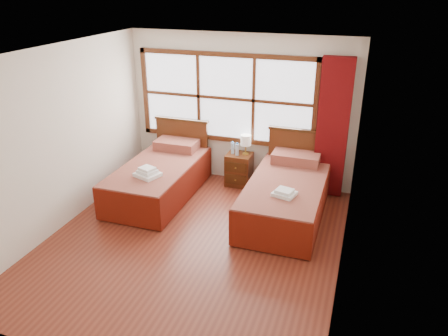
% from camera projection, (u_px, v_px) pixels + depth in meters
% --- Properties ---
extents(floor, '(4.50, 4.50, 0.00)m').
position_uv_depth(floor, '(193.00, 241.00, 6.13)').
color(floor, maroon).
rests_on(floor, ground).
extents(ceiling, '(4.50, 4.50, 0.00)m').
position_uv_depth(ceiling, '(187.00, 53.00, 5.10)').
color(ceiling, white).
rests_on(ceiling, wall_back).
extents(wall_back, '(4.00, 0.00, 4.00)m').
position_uv_depth(wall_back, '(240.00, 110.00, 7.57)').
color(wall_back, silver).
rests_on(wall_back, floor).
extents(wall_left, '(0.00, 4.50, 4.50)m').
position_uv_depth(wall_left, '(60.00, 139.00, 6.20)').
color(wall_left, silver).
rests_on(wall_left, floor).
extents(wall_right, '(0.00, 4.50, 4.50)m').
position_uv_depth(wall_right, '(350.00, 176.00, 5.03)').
color(wall_right, silver).
rests_on(wall_right, floor).
extents(window, '(3.16, 0.06, 1.56)m').
position_uv_depth(window, '(226.00, 98.00, 7.53)').
color(window, white).
rests_on(window, wall_back).
extents(curtain, '(0.50, 0.16, 2.30)m').
position_uv_depth(curtain, '(332.00, 129.00, 7.03)').
color(curtain, '#5F090B').
rests_on(curtain, wall_back).
extents(bed_left, '(1.10, 2.13, 1.07)m').
position_uv_depth(bed_left, '(160.00, 177.00, 7.36)').
color(bed_left, '#3A200C').
rests_on(bed_left, floor).
extents(bed_right, '(1.13, 2.19, 1.10)m').
position_uv_depth(bed_right, '(287.00, 195.00, 6.73)').
color(bed_right, '#3A200C').
rests_on(bed_right, floor).
extents(nightstand, '(0.43, 0.43, 0.58)m').
position_uv_depth(nightstand, '(239.00, 169.00, 7.73)').
color(nightstand, '#4E2611').
rests_on(nightstand, floor).
extents(towels_left, '(0.44, 0.41, 0.15)m').
position_uv_depth(towels_left, '(147.00, 173.00, 6.76)').
color(towels_left, white).
rests_on(towels_left, bed_left).
extents(towels_right, '(0.36, 0.33, 0.09)m').
position_uv_depth(towels_right, '(284.00, 193.00, 6.14)').
color(towels_right, white).
rests_on(towels_right, bed_right).
extents(lamp, '(0.18, 0.18, 0.35)m').
position_uv_depth(lamp, '(246.00, 141.00, 7.52)').
color(lamp, gold).
rests_on(lamp, nightstand).
extents(bottle_near, '(0.06, 0.06, 0.22)m').
position_uv_depth(bottle_near, '(233.00, 148.00, 7.62)').
color(bottle_near, silver).
rests_on(bottle_near, nightstand).
extents(bottle_far, '(0.06, 0.06, 0.23)m').
position_uv_depth(bottle_far, '(237.00, 149.00, 7.54)').
color(bottle_far, silver).
rests_on(bottle_far, nightstand).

